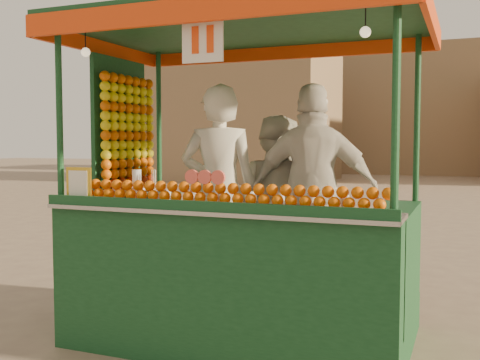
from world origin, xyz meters
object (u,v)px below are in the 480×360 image
at_px(vendor_right, 314,192).
at_px(vendor_left, 219,192).
at_px(vendor_middle, 275,203).
at_px(juice_cart, 233,238).

bearing_deg(vendor_right, vendor_left, 5.09).
distance_m(vendor_middle, vendor_right, 0.50).
relative_size(vendor_left, vendor_middle, 1.16).
distance_m(juice_cart, vendor_middle, 0.69).
bearing_deg(vendor_left, vendor_right, -177.83).
xyz_separation_m(vendor_left, vendor_middle, (0.39, 0.45, -0.13)).
relative_size(juice_cart, vendor_middle, 1.86).
bearing_deg(vendor_middle, vendor_right, 172.20).
bearing_deg(vendor_middle, vendor_left, 65.40).
xyz_separation_m(vendor_left, vendor_right, (0.83, 0.25, 0.01)).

